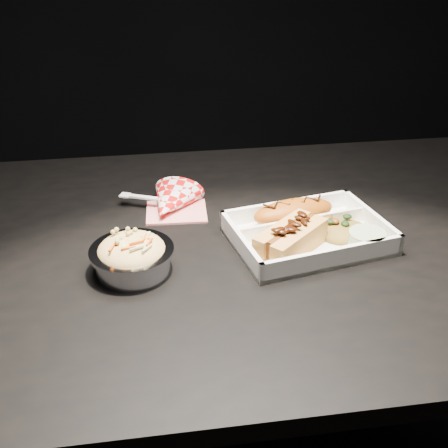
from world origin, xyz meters
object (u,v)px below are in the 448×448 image
Objects in this scene: napkin_fork at (170,202)px; foil_coleslaw_cup at (132,255)px; dining_table at (241,279)px; hotdog at (291,237)px; food_tray at (307,237)px; fried_pastry at (294,212)px.

foil_coleslaw_cup is at bearing -86.97° from napkin_fork.
dining_table is 8.77× the size of hotdog.
food_tray is 1.88× the size of fried_pastry.
fried_pastry is 0.30m from foil_coleslaw_cup.
fried_pastry is 0.09m from hotdog.
dining_table is at bearing 92.18° from hotdog.
food_tray is at bearing -18.33° from dining_table.
fried_pastry is 0.23m from napkin_fork.
foil_coleslaw_cup is (-0.25, -0.01, -0.00)m from hotdog.
food_tray is 1.73× the size of napkin_fork.
food_tray is 0.06m from fried_pastry.
napkin_fork is at bearing 69.90° from foil_coleslaw_cup.
hotdog is at bearing -46.25° from dining_table.
fried_pastry is 1.15× the size of foil_coleslaw_cup.
hotdog reaches higher than food_tray.
hotdog is 0.84× the size of napkin_fork.
hotdog is (-0.04, -0.04, 0.02)m from food_tray.
napkin_fork reaches higher than dining_table.
foil_coleslaw_cup reaches higher than dining_table.
dining_table is 0.15m from food_tray.
napkin_fork is at bearing 93.30° from hotdog.
dining_table is 0.15m from fried_pastry.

